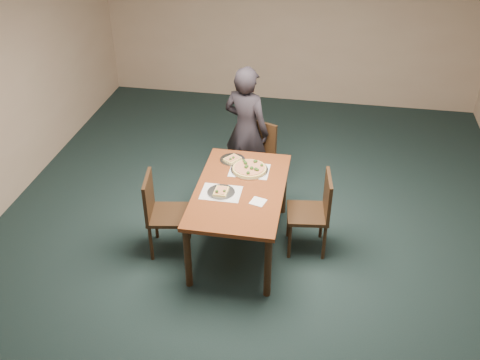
% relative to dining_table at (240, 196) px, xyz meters
% --- Properties ---
extents(ground, '(8.00, 8.00, 0.00)m').
position_rel_dining_table_xyz_m(ground, '(0.13, -0.12, -0.66)').
color(ground, black).
rests_on(ground, ground).
extents(room_shell, '(8.00, 8.00, 8.00)m').
position_rel_dining_table_xyz_m(room_shell, '(0.13, -0.12, 1.08)').
color(room_shell, tan).
rests_on(room_shell, ground).
extents(dining_table, '(0.90, 1.50, 0.75)m').
position_rel_dining_table_xyz_m(dining_table, '(0.00, 0.00, 0.00)').
color(dining_table, '#5A2712').
rests_on(dining_table, ground).
extents(chair_far, '(0.55, 0.55, 0.91)m').
position_rel_dining_table_xyz_m(chair_far, '(0.00, 1.09, -0.14)').
color(chair_far, black).
rests_on(chair_far, ground).
extents(chair_left, '(0.48, 0.48, 0.91)m').
position_rel_dining_table_xyz_m(chair_left, '(-0.80, -0.20, -0.14)').
color(chair_left, black).
rests_on(chair_left, ground).
extents(chair_right, '(0.47, 0.47, 0.91)m').
position_rel_dining_table_xyz_m(chair_right, '(0.78, 0.10, -0.14)').
color(chair_right, black).
rests_on(chair_right, ground).
extents(diner, '(0.68, 0.57, 1.60)m').
position_rel_dining_table_xyz_m(diner, '(-0.13, 1.16, 0.14)').
color(diner, black).
rests_on(diner, ground).
extents(placemat_main, '(0.42, 0.32, 0.00)m').
position_rel_dining_table_xyz_m(placemat_main, '(0.04, 0.35, 0.09)').
color(placemat_main, white).
rests_on(placemat_main, dining_table).
extents(placemat_near, '(0.40, 0.30, 0.00)m').
position_rel_dining_table_xyz_m(placemat_near, '(-0.17, -0.11, 0.09)').
color(placemat_near, white).
rests_on(placemat_near, dining_table).
extents(pizza_pan, '(0.40, 0.40, 0.07)m').
position_rel_dining_table_xyz_m(pizza_pan, '(0.04, 0.35, 0.12)').
color(pizza_pan, silver).
rests_on(pizza_pan, dining_table).
extents(slice_plate_near, '(0.28, 0.28, 0.06)m').
position_rel_dining_table_xyz_m(slice_plate_near, '(-0.17, -0.12, 0.11)').
color(slice_plate_near, silver).
rests_on(slice_plate_near, dining_table).
extents(slice_plate_far, '(0.28, 0.28, 0.05)m').
position_rel_dining_table_xyz_m(slice_plate_far, '(-0.18, 0.53, 0.10)').
color(slice_plate_far, silver).
rests_on(slice_plate_far, dining_table).
extents(napkin, '(0.17, 0.17, 0.01)m').
position_rel_dining_table_xyz_m(napkin, '(0.22, -0.21, 0.09)').
color(napkin, white).
rests_on(napkin, dining_table).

